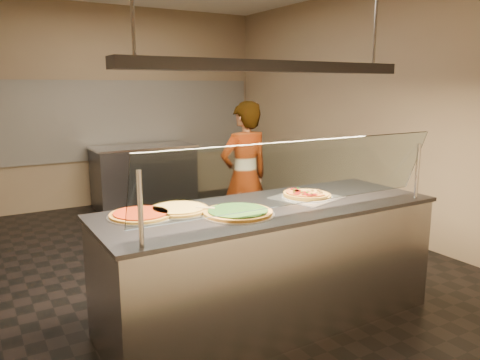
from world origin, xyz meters
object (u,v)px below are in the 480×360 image
heat_lamp_housing (272,66)px  perforated_tray (307,197)px  half_pizza_sausage (316,193)px  pizza_spinach (238,212)px  prep_table (144,176)px  serving_counter (269,264)px  pizza_spatula (213,207)px  pizza_tomato (141,214)px  worker (244,177)px  sneeze_guard (299,174)px  pizza_cheese (179,209)px  half_pizza_pepperoni (298,195)px

heat_lamp_housing → perforated_tray: bearing=9.2°
half_pizza_sausage → pizza_spinach: size_ratio=0.81×
perforated_tray → prep_table: bearing=90.3°
serving_counter → half_pizza_sausage: 0.70m
pizza_spinach → pizza_spatula: size_ratio=1.81×
pizza_spinach → heat_lamp_housing: bearing=14.7°
half_pizza_sausage → perforated_tray: bearing=178.3°
pizza_tomato → worker: worker is taller
sneeze_guard → pizza_tomato: (-0.93, 0.56, -0.28)m
serving_counter → worker: 1.69m
pizza_cheese → pizza_spinach: bearing=-43.5°
pizza_spatula → pizza_spinach: bearing=-56.0°
pizza_tomato → sneeze_guard: bearing=-30.8°
pizza_tomato → heat_lamp_housing: bearing=-12.8°
half_pizza_sausage → pizza_spatula: size_ratio=1.46×
serving_counter → pizza_cheese: size_ratio=5.68×
pizza_tomato → worker: bearing=38.6°
prep_table → worker: worker is taller
serving_counter → sneeze_guard: sneeze_guard is taller
perforated_tray → pizza_cheese: pizza_cheese is taller
pizza_tomato → heat_lamp_housing: heat_lamp_housing is taller
perforated_tray → pizza_tomato: pizza_tomato is taller
pizza_spatula → half_pizza_pepperoni: bearing=-1.2°
sneeze_guard → half_pizza_sausage: size_ratio=5.67×
pizza_spinach → pizza_tomato: size_ratio=1.13×
serving_counter → half_pizza_pepperoni: (0.31, 0.06, 0.50)m
pizza_cheese → heat_lamp_housing: heat_lamp_housing is taller
heat_lamp_housing → prep_table: bearing=84.5°
perforated_tray → pizza_spatula: (-0.84, 0.01, 0.02)m
perforated_tray → pizza_spatula: 0.84m
sneeze_guard → half_pizza_pepperoni: bearing=52.8°
serving_counter → worker: size_ratio=1.57×
sneeze_guard → prep_table: size_ratio=1.57×
pizza_spatula → prep_table: size_ratio=0.19×
pizza_spinach → prep_table: pizza_spinach is taller
perforated_tray → pizza_tomato: size_ratio=1.25×
heat_lamp_housing → worker: bearing=65.5°
serving_counter → pizza_tomato: 1.07m
pizza_spinach → sneeze_guard: bearing=-37.7°
pizza_cheese → prep_table: bearing=74.6°
pizza_cheese → perforated_tray: bearing=-8.2°
sneeze_guard → half_pizza_sausage: sneeze_guard is taller
heat_lamp_housing → sneeze_guard: bearing=-90.0°
pizza_cheese → worker: size_ratio=0.28×
serving_counter → half_pizza_sausage: bearing=7.1°
pizza_tomato → prep_table: pizza_tomato is taller
pizza_cheese → pizza_spatula: pizza_spatula is taller
perforated_tray → prep_table: (-0.02, 3.89, -0.47)m
sneeze_guard → pizza_spatula: 0.67m
perforated_tray → pizza_cheese: (-1.05, 0.15, 0.01)m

